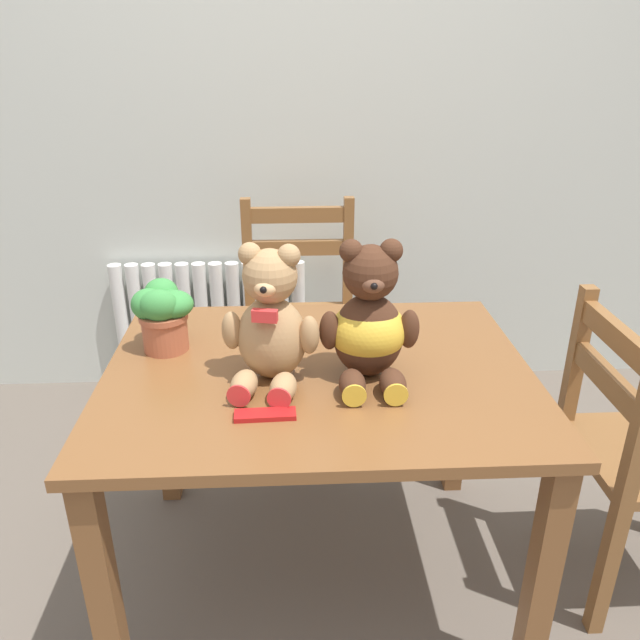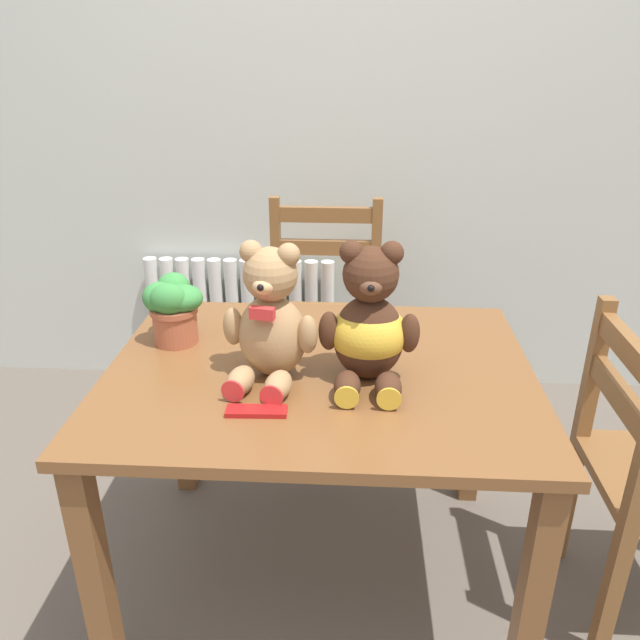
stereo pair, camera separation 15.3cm
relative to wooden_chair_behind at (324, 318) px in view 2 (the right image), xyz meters
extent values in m
cube|color=silver|center=(0.03, 0.38, 0.83)|extent=(8.00, 0.04, 2.60)
cylinder|color=white|center=(-0.79, 0.31, -0.17)|extent=(0.06, 0.06, 0.60)
cylinder|color=white|center=(-0.72, 0.31, -0.17)|extent=(0.06, 0.06, 0.60)
cylinder|color=white|center=(-0.65, 0.31, -0.17)|extent=(0.06, 0.06, 0.60)
cylinder|color=white|center=(-0.58, 0.31, -0.17)|extent=(0.06, 0.06, 0.60)
cylinder|color=white|center=(-0.50, 0.31, -0.17)|extent=(0.06, 0.06, 0.60)
cylinder|color=white|center=(-0.43, 0.31, -0.17)|extent=(0.06, 0.06, 0.60)
cylinder|color=white|center=(-0.36, 0.31, -0.17)|extent=(0.06, 0.06, 0.60)
cylinder|color=white|center=(-0.29, 0.31, -0.17)|extent=(0.06, 0.06, 0.60)
cylinder|color=white|center=(-0.22, 0.31, -0.17)|extent=(0.06, 0.06, 0.60)
cylinder|color=white|center=(-0.14, 0.31, -0.17)|extent=(0.06, 0.06, 0.60)
cylinder|color=white|center=(-0.07, 0.31, -0.17)|extent=(0.06, 0.06, 0.60)
cylinder|color=white|center=(0.00, 0.31, -0.17)|extent=(0.06, 0.06, 0.60)
cube|color=white|center=(-0.40, 0.31, -0.45)|extent=(0.86, 0.10, 0.04)
cube|color=brown|center=(0.03, -0.85, 0.22)|extent=(1.11, 0.86, 0.03)
cube|color=brown|center=(-0.47, -1.23, -0.13)|extent=(0.06, 0.06, 0.68)
cube|color=brown|center=(0.54, -1.23, -0.13)|extent=(0.06, 0.06, 0.68)
cube|color=brown|center=(-0.47, -0.47, -0.13)|extent=(0.06, 0.06, 0.68)
cube|color=brown|center=(0.54, -0.47, -0.13)|extent=(0.06, 0.06, 0.68)
cube|color=brown|center=(0.00, -0.05, -0.01)|extent=(0.45, 0.43, 0.03)
cube|color=brown|center=(0.20, -0.24, -0.25)|extent=(0.04, 0.04, 0.44)
cube|color=brown|center=(-0.20, -0.24, -0.25)|extent=(0.04, 0.04, 0.44)
cube|color=brown|center=(0.20, 0.14, -0.01)|extent=(0.04, 0.04, 0.92)
cube|color=brown|center=(-0.20, 0.14, -0.01)|extent=(0.04, 0.04, 0.92)
cube|color=brown|center=(0.00, 0.14, 0.39)|extent=(0.37, 0.03, 0.06)
cube|color=brown|center=(0.00, 0.14, 0.25)|extent=(0.37, 0.03, 0.06)
cube|color=brown|center=(0.78, -0.73, -0.03)|extent=(0.04, 0.04, 0.87)
cube|color=brown|center=(0.78, -1.09, -0.03)|extent=(0.04, 0.04, 0.87)
cube|color=brown|center=(0.78, -0.91, 0.34)|extent=(0.03, 0.32, 0.06)
cube|color=brown|center=(0.78, -0.91, 0.21)|extent=(0.03, 0.32, 0.06)
ellipsoid|color=tan|center=(-0.08, -0.88, 0.34)|extent=(0.20, 0.18, 0.21)
sphere|color=tan|center=(-0.08, -0.88, 0.50)|extent=(0.13, 0.13, 0.13)
sphere|color=tan|center=(-0.04, -0.89, 0.56)|extent=(0.06, 0.06, 0.06)
sphere|color=tan|center=(-0.13, -0.87, 0.56)|extent=(0.06, 0.06, 0.06)
ellipsoid|color=#E5B279|center=(-0.09, -0.93, 0.49)|extent=(0.06, 0.06, 0.04)
sphere|color=black|center=(-0.10, -0.95, 0.50)|extent=(0.02, 0.02, 0.02)
ellipsoid|color=tan|center=(0.01, -0.92, 0.36)|extent=(0.06, 0.06, 0.10)
ellipsoid|color=tan|center=(-0.18, -0.88, 0.36)|extent=(0.06, 0.06, 0.10)
ellipsoid|color=tan|center=(-0.06, -1.00, 0.27)|extent=(0.08, 0.12, 0.06)
cylinder|color=red|center=(-0.07, -1.05, 0.27)|extent=(0.06, 0.02, 0.06)
ellipsoid|color=tan|center=(-0.15, -0.98, 0.27)|extent=(0.08, 0.12, 0.06)
cylinder|color=red|center=(-0.16, -1.03, 0.27)|extent=(0.06, 0.02, 0.06)
cube|color=red|center=(-0.10, -0.95, 0.43)|extent=(0.06, 0.03, 0.03)
ellipsoid|color=#472819|center=(0.16, -0.88, 0.34)|extent=(0.18, 0.15, 0.22)
sphere|color=#472819|center=(0.16, -0.88, 0.51)|extent=(0.14, 0.14, 0.14)
sphere|color=#472819|center=(0.20, -0.88, 0.56)|extent=(0.06, 0.06, 0.06)
sphere|color=#472819|center=(0.11, -0.88, 0.56)|extent=(0.06, 0.06, 0.06)
ellipsoid|color=brown|center=(0.16, -0.93, 0.50)|extent=(0.06, 0.05, 0.04)
sphere|color=black|center=(0.16, -0.96, 0.50)|extent=(0.02, 0.02, 0.02)
ellipsoid|color=#472819|center=(0.26, -0.90, 0.37)|extent=(0.05, 0.05, 0.10)
ellipsoid|color=#472819|center=(0.06, -0.90, 0.37)|extent=(0.05, 0.05, 0.10)
ellipsoid|color=#472819|center=(0.20, -0.99, 0.27)|extent=(0.07, 0.11, 0.06)
cylinder|color=gold|center=(0.20, -1.05, 0.27)|extent=(0.06, 0.01, 0.06)
ellipsoid|color=#472819|center=(0.11, -0.99, 0.27)|extent=(0.07, 0.11, 0.06)
cylinder|color=gold|center=(0.11, -1.04, 0.27)|extent=(0.06, 0.01, 0.06)
ellipsoid|color=gold|center=(0.16, -0.88, 0.35)|extent=(0.19, 0.17, 0.16)
cylinder|color=#B25B3D|center=(-0.38, -0.72, 0.29)|extent=(0.12, 0.12, 0.11)
cylinder|color=#B25B3D|center=(-0.38, -0.72, 0.33)|extent=(0.13, 0.13, 0.02)
ellipsoid|color=#3D8E42|center=(-0.35, -0.72, 0.37)|extent=(0.11, 0.11, 0.07)
ellipsoid|color=#3D8E42|center=(-0.39, -0.67, 0.38)|extent=(0.09, 0.09, 0.08)
ellipsoid|color=#3D8E42|center=(-0.41, -0.72, 0.37)|extent=(0.09, 0.08, 0.09)
ellipsoid|color=#3D8E42|center=(-0.38, -0.75, 0.38)|extent=(0.10, 0.07, 0.09)
cube|color=red|center=(-0.10, -1.07, 0.24)|extent=(0.14, 0.05, 0.01)
camera|label=1|loc=(-0.03, -2.28, 1.01)|focal=35.00mm
camera|label=2|loc=(0.12, -2.27, 1.01)|focal=35.00mm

